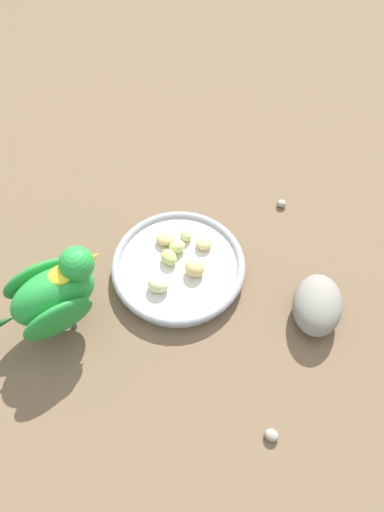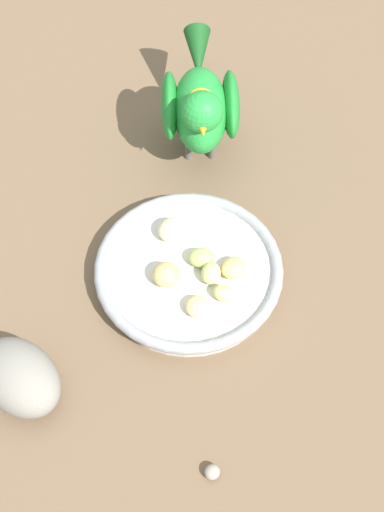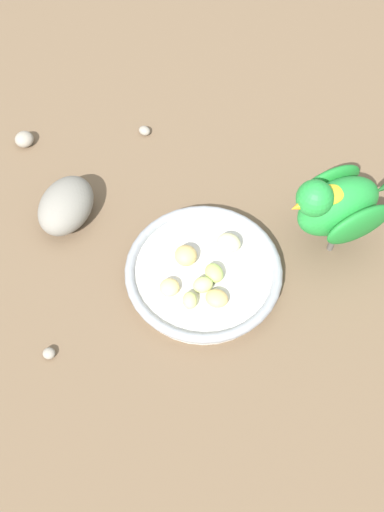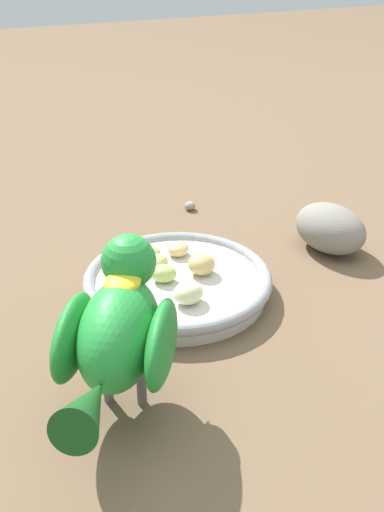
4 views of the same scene
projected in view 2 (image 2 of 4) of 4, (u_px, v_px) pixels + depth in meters
The scene contains 12 objects.
ground_plane at pixel (210, 268), 0.93m from camera, with size 4.00×4.00×0.00m, color brown.
feeding_bowl at pixel (190, 273), 0.91m from camera, with size 0.22×0.22×0.03m.
apple_piece_0 at pixel (201, 257), 0.90m from camera, with size 0.03×0.02×0.02m, color #B2CC66.
apple_piece_1 at pixel (197, 307), 0.87m from camera, with size 0.03×0.03×0.02m, color #E5C67F.
apple_piece_2 at pixel (165, 273), 0.89m from camera, with size 0.03×0.03×0.03m, color tan.
apple_piece_3 at pixel (211, 273), 0.89m from camera, with size 0.03×0.02×0.02m, color #C6D17A.
apple_piece_4 at pixel (224, 293), 0.88m from camera, with size 0.03×0.02×0.02m, color #C6D17A.
apple_piece_5 at pixel (233, 268), 0.90m from camera, with size 0.03×0.03×0.02m, color tan.
apple_piece_6 at pixel (171, 229), 0.92m from camera, with size 0.03×0.03×0.02m, color beige.
parrot at pixel (200, 105), 0.96m from camera, with size 0.20×0.15×0.15m.
rock_large at pixel (19, 377), 0.82m from camera, with size 0.11×0.08×0.06m, color gray.
pebble_0 at pixel (212, 472), 0.79m from camera, with size 0.02×0.02×0.01m, color gray.
Camera 2 is at (-0.42, 0.28, 0.79)m, focal length 54.18 mm.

